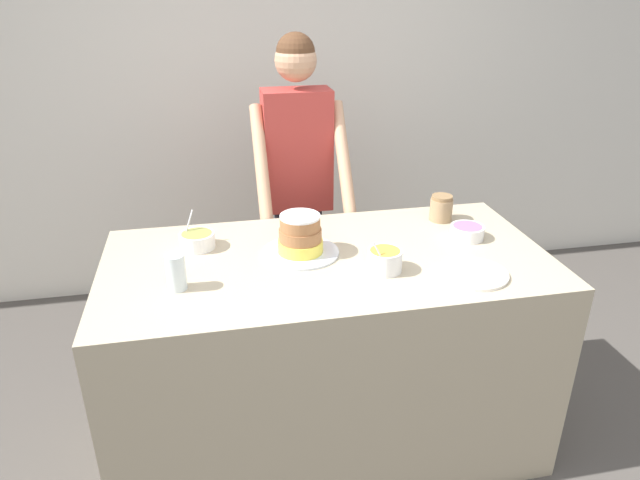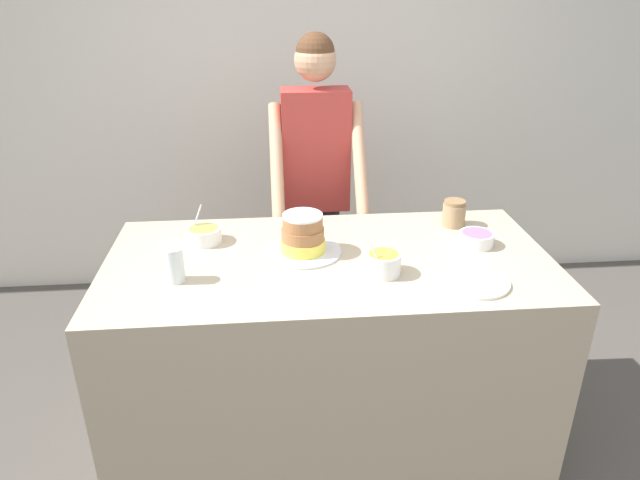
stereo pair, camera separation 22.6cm
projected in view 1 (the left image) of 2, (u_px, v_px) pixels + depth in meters
The scene contains 10 objects.
wall_back at pixel (275, 96), 3.66m from camera, with size 10.00×0.05×2.60m.
counter at pixel (327, 351), 2.56m from camera, with size 1.84×0.92×0.94m.
person_baker at pixel (298, 164), 3.03m from camera, with size 0.48×0.48×1.76m.
cake at pixel (300, 238), 2.36m from camera, with size 0.32×0.32×0.17m.
frosting_bowl_olive at pixel (197, 240), 2.43m from camera, with size 0.15×0.15×0.15m.
frosting_bowl_orange at pixel (385, 260), 2.23m from camera, with size 0.14×0.14×0.14m.
frosting_bowl_purple at pixel (467, 231), 2.52m from camera, with size 0.15×0.15×0.06m.
drinking_glass at pixel (176, 272), 2.09m from camera, with size 0.07×0.07×0.14m.
ceramic_plate at pixel (473, 273), 2.22m from camera, with size 0.27×0.27×0.01m.
stoneware_jar at pixel (441, 208), 2.70m from camera, with size 0.11×0.11×0.12m.
Camera 1 is at (-0.45, -1.60, 2.00)m, focal length 32.00 mm.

